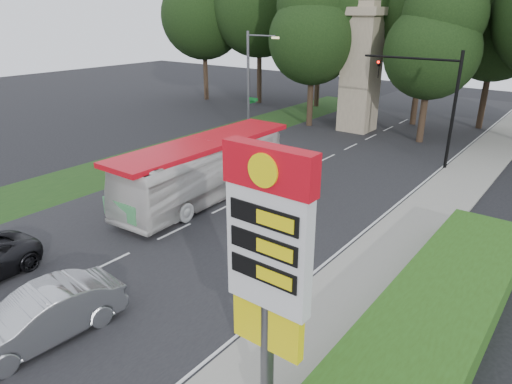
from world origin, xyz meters
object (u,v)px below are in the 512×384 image
Objects in this scene: monument at (361,68)px; sedan_silver at (41,317)px; gas_station_pylon at (268,255)px; streetlight_signs at (251,82)px; transit_bus at (205,170)px; traffic_signal_mast at (434,92)px.

monument is 2.06× the size of sedan_silver.
streetlight_signs is at bearing 128.96° from gas_station_pylon.
transit_bus is at bearing -89.17° from monument.
traffic_signal_mast reaches higher than transit_bus.
gas_station_pylon is 0.68× the size of monument.
gas_station_pylon is at bearing -68.20° from monument.
streetlight_signs is at bearing -171.08° from traffic_signal_mast.
transit_bus is (0.27, -18.58, -3.55)m from monument.
streetlight_signs reaches higher than gas_station_pylon.
sedan_silver is (-3.44, -23.88, -3.87)m from traffic_signal_mast.
traffic_signal_mast is at bearing 99.09° from gas_station_pylon.
traffic_signal_mast is 0.72× the size of monument.
gas_station_pylon is at bearing 19.60° from sedan_silver.
gas_station_pylon reaches higher than transit_bus.
monument is 0.90× the size of transit_bus.
transit_bus is 2.28× the size of sedan_silver.
traffic_signal_mast is 1.47× the size of sedan_silver.
gas_station_pylon is 22.29m from traffic_signal_mast.
traffic_signal_mast is 0.90× the size of streetlight_signs.
sedan_silver is at bearing -81.91° from monument.
monument is at bearing 58.03° from streetlight_signs.
transit_bus is 12.01m from sedan_silver.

